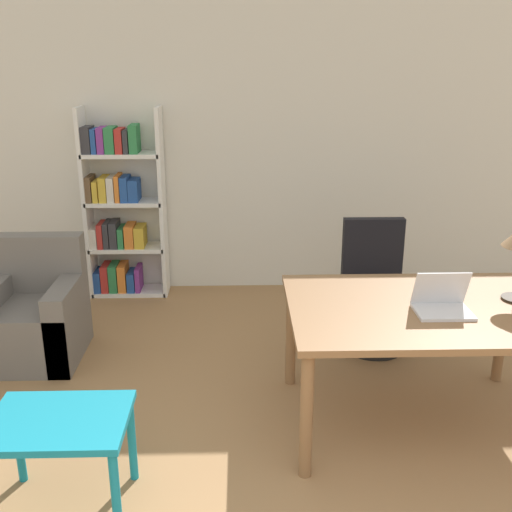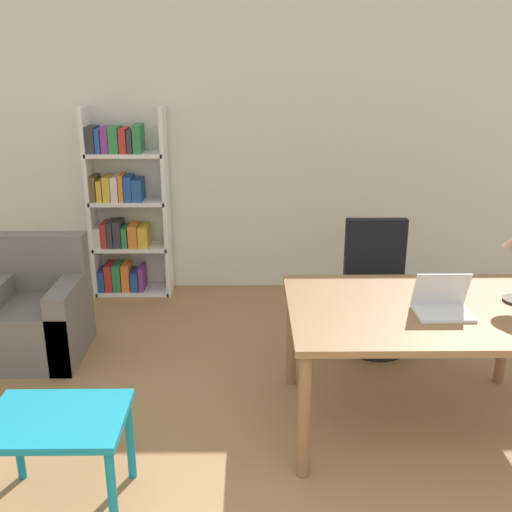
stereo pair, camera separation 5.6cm
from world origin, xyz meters
name	(u,v)px [view 1 (the left image)]	position (x,y,z in m)	size (l,w,h in m)	color
wall_back	(255,149)	(0.00, 4.53, 1.35)	(8.00, 0.06, 2.70)	silver
desk	(422,320)	(0.91, 2.14, 0.69)	(1.57, 1.09, 0.78)	olive
laptop	(442,303)	(0.99, 2.05, 0.83)	(0.31, 0.24, 0.23)	silver
office_chair	(374,290)	(0.88, 3.22, 0.45)	(0.49, 0.49, 0.98)	black
side_table_blue	(60,433)	(-1.03, 1.43, 0.44)	(0.66, 0.50, 0.52)	teal
armchair	(34,319)	(-1.70, 3.08, 0.30)	(0.69, 0.70, 0.89)	#66605B
bookshelf	(120,212)	(-1.26, 4.34, 0.80)	(0.73, 0.28, 1.75)	white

